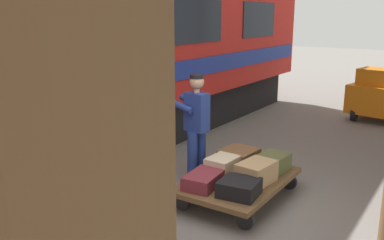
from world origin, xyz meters
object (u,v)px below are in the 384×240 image
at_px(suitcase_tan_vintage, 256,172).
at_px(porter_in_overalls, 196,124).
at_px(luggage_cart, 239,181).
at_px(baggage_tug, 380,95).
at_px(porter_by_door, 122,127).
at_px(suitcase_burgundy_valise, 204,180).
at_px(suitcase_brown_leather, 239,157).
at_px(train_car, 26,47).
at_px(suitcase_black_hardshell, 239,188).
at_px(suitcase_cream_canvas, 222,166).
at_px(suitcase_olive_duffel, 271,164).

height_order(suitcase_tan_vintage, porter_in_overalls, porter_in_overalls).
height_order(luggage_cart, baggage_tug, baggage_tug).
relative_size(suitcase_tan_vintage, porter_by_door, 0.32).
distance_m(suitcase_burgundy_valise, suitcase_tan_vintage, 0.74).
bearing_deg(luggage_cart, suitcase_tan_vintage, -180.00).
bearing_deg(porter_in_overalls, suitcase_brown_leather, -158.73).
height_order(suitcase_brown_leather, porter_in_overalls, porter_in_overalls).
bearing_deg(train_car, suitcase_black_hardshell, -176.01).
bearing_deg(suitcase_burgundy_valise, baggage_tug, -98.23).
distance_m(luggage_cart, suitcase_brown_leather, 0.60).
bearing_deg(baggage_tug, porter_in_overalls, 74.90).
xyz_separation_m(suitcase_burgundy_valise, suitcase_tan_vintage, (-0.54, -0.51, 0.06)).
relative_size(luggage_cart, porter_by_door, 1.08).
bearing_deg(suitcase_cream_canvas, baggage_tug, -98.89).
bearing_deg(suitcase_tan_vintage, suitcase_olive_duffel, -90.00).
bearing_deg(suitcase_burgundy_valise, suitcase_cream_canvas, -90.00).
height_order(suitcase_black_hardshell, suitcase_cream_canvas, suitcase_cream_canvas).
relative_size(train_car, suitcase_tan_vintage, 29.28).
bearing_deg(suitcase_brown_leather, porter_in_overalls, 21.27).
height_order(porter_by_door, baggage_tug, porter_by_door).
distance_m(suitcase_burgundy_valise, porter_by_door, 1.57).
height_order(porter_in_overalls, porter_by_door, same).
relative_size(train_car, porter_in_overalls, 9.43).
xyz_separation_m(suitcase_black_hardshell, porter_by_door, (2.02, -0.01, 0.51)).
height_order(suitcase_brown_leather, suitcase_cream_canvas, suitcase_cream_canvas).
distance_m(suitcase_cream_canvas, suitcase_tan_vintage, 0.54).
relative_size(suitcase_olive_duffel, baggage_tug, 0.32).
bearing_deg(suitcase_black_hardshell, luggage_cart, -62.11).
height_order(suitcase_burgundy_valise, suitcase_tan_vintage, suitcase_tan_vintage).
xyz_separation_m(suitcase_olive_duffel, porter_in_overalls, (1.17, 0.25, 0.49)).
bearing_deg(train_car, suitcase_burgundy_valise, -175.35).
relative_size(suitcase_cream_canvas, suitcase_tan_vintage, 0.84).
bearing_deg(train_car, luggage_cart, -167.65).
xyz_separation_m(luggage_cart, suitcase_black_hardshell, (-0.27, 0.51, 0.15)).
height_order(suitcase_burgundy_valise, suitcase_cream_canvas, suitcase_cream_canvas).
distance_m(suitcase_brown_leather, baggage_tug, 5.81).
bearing_deg(suitcase_olive_duffel, suitcase_cream_canvas, 43.37).
distance_m(train_car, suitcase_cream_canvas, 3.72).
bearing_deg(suitcase_brown_leather, suitcase_cream_canvas, 90.00).
xyz_separation_m(suitcase_burgundy_valise, baggage_tug, (-0.98, -6.74, 0.22)).
xyz_separation_m(suitcase_olive_duffel, porter_by_door, (2.02, 1.00, 0.49)).
height_order(suitcase_burgundy_valise, suitcase_black_hardshell, suitcase_black_hardshell).
xyz_separation_m(train_car, suitcase_tan_vintage, (-3.79, -0.77, -1.60)).
relative_size(luggage_cart, baggage_tug, 0.99).
relative_size(train_car, suitcase_burgundy_valise, 26.33).
relative_size(train_car, luggage_cart, 8.70).
xyz_separation_m(suitcase_cream_canvas, porter_by_door, (1.49, 0.49, 0.48)).
bearing_deg(suitcase_black_hardshell, suitcase_tan_vintage, -90.00).
distance_m(train_car, suitcase_burgundy_valise, 3.66).
relative_size(suitcase_burgundy_valise, baggage_tug, 0.33).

